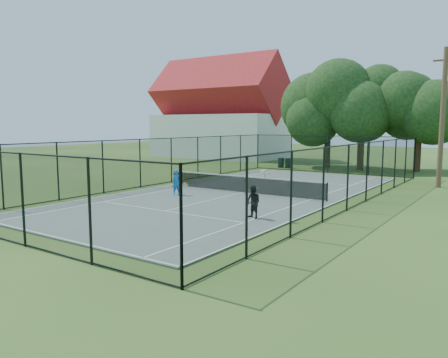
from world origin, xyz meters
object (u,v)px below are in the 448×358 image
Objects in this scene: utility_pole at (442,117)px; player_black at (253,202)px; player_blue at (177,182)px; trash_bin_left at (281,163)px; tennis_net at (242,183)px; trash_bin_right at (288,163)px.

utility_pole is 4.19× the size of player_black.
player_blue is 7.09m from player_black.
utility_pole is at bearing 71.92° from player_black.
player_black is at bearing -108.08° from utility_pole.
player_black is (9.08, -20.22, 0.29)m from trash_bin_left.
tennis_net is 11.38× the size of trash_bin_right.
player_blue is at bearing -133.91° from utility_pole.
player_black reaches higher than trash_bin_left.
tennis_net reaches higher than trash_bin_left.
trash_bin_left is 17.59m from player_blue.
player_blue is (-2.52, -2.66, 0.16)m from tennis_net.
player_blue is 0.68× the size of player_black.
player_black reaches higher than player_blue.
trash_bin_left is 0.44× the size of player_black.
trash_bin_right is 0.65× the size of player_blue.
utility_pole is at bearing 46.09° from player_blue.
player_black is at bearing -67.51° from trash_bin_right.
player_black is at bearing -23.43° from player_blue.
tennis_net is at bearing 46.65° from player_blue.
tennis_net reaches higher than trash_bin_right.
tennis_net is 15.59m from trash_bin_left.
trash_bin_left is at bearing 114.19° from player_black.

